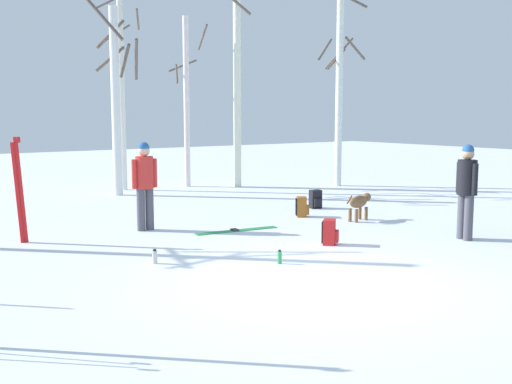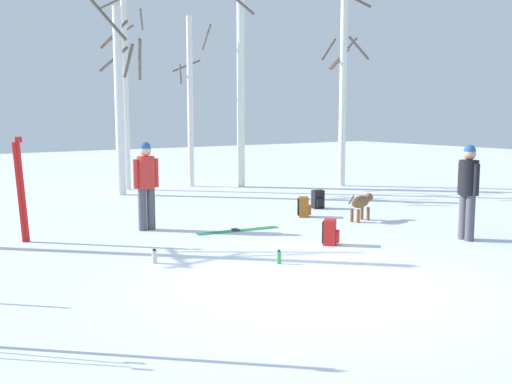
% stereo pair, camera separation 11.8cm
% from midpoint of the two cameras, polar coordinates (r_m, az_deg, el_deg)
% --- Properties ---
extents(ground_plane, '(60.00, 60.00, 0.00)m').
position_cam_midpoint_polar(ground_plane, '(8.31, 5.96, -8.47)').
color(ground_plane, white).
extents(person_0, '(0.52, 0.34, 1.72)m').
position_cam_midpoint_polar(person_0, '(11.94, -9.98, 1.11)').
color(person_0, '#4C4C56').
rests_on(person_0, ground_plane).
extents(person_2, '(0.34, 0.51, 1.72)m').
position_cam_midpoint_polar(person_2, '(11.48, 19.53, 0.55)').
color(person_2, '#4C4C56').
rests_on(person_2, ground_plane).
extents(dog, '(0.88, 0.35, 0.57)m').
position_cam_midpoint_polar(dog, '(13.05, 10.10, -0.99)').
color(dog, brown).
rests_on(dog, ground_plane).
extents(ski_pair_planted_2, '(0.23, 0.03, 1.86)m').
position_cam_midpoint_polar(ski_pair_planted_2, '(11.38, -20.88, 0.15)').
color(ski_pair_planted_2, red).
rests_on(ski_pair_planted_2, ground_plane).
extents(ski_pair_lying_0, '(1.71, 0.39, 0.05)m').
position_cam_midpoint_polar(ski_pair_lying_0, '(11.80, -1.43, -3.62)').
color(ski_pair_lying_0, green).
rests_on(ski_pair_lying_0, ground_plane).
extents(backpack_0, '(0.34, 0.35, 0.44)m').
position_cam_midpoint_polar(backpack_0, '(10.62, 7.29, -3.80)').
color(backpack_0, red).
rests_on(backpack_0, ground_plane).
extents(backpack_1, '(0.34, 0.33, 0.44)m').
position_cam_midpoint_polar(backpack_1, '(13.42, 4.76, -1.42)').
color(backpack_1, '#99591E').
rests_on(backpack_1, ground_plane).
extents(backpack_2, '(0.30, 0.32, 0.44)m').
position_cam_midpoint_polar(backpack_2, '(14.63, 6.06, -0.70)').
color(backpack_2, black).
rests_on(backpack_2, ground_plane).
extents(water_bottle_0, '(0.08, 0.08, 0.22)m').
position_cam_midpoint_polar(water_bottle_0, '(9.40, -9.14, -5.99)').
color(water_bottle_0, silver).
rests_on(water_bottle_0, ground_plane).
extents(water_bottle_1, '(0.06, 0.06, 0.21)m').
position_cam_midpoint_polar(water_bottle_1, '(9.26, 2.53, -6.12)').
color(water_bottle_1, green).
rests_on(water_bottle_1, ground_plane).
extents(birch_tree_1, '(1.61, 1.27, 5.33)m').
position_cam_midpoint_polar(birch_tree_1, '(17.25, -12.47, 8.87)').
color(birch_tree_1, silver).
rests_on(birch_tree_1, ground_plane).
extents(birch_tree_2, '(1.36, 1.53, 7.43)m').
position_cam_midpoint_polar(birch_tree_2, '(18.48, -11.99, 12.30)').
color(birch_tree_2, silver).
rests_on(birch_tree_2, ground_plane).
extents(birch_tree_3, '(1.11, 1.25, 5.17)m').
position_cam_midpoint_polar(birch_tree_3, '(18.96, -5.99, 8.61)').
color(birch_tree_3, silver).
rests_on(birch_tree_3, ground_plane).
extents(birch_tree_4, '(1.37, 1.36, 7.23)m').
position_cam_midpoint_polar(birch_tree_4, '(18.79, -1.26, 11.99)').
color(birch_tree_4, silver).
rests_on(birch_tree_4, ground_plane).
extents(birch_tree_5, '(1.63, 1.64, 6.39)m').
position_cam_midpoint_polar(birch_tree_5, '(19.19, 8.35, 10.50)').
color(birch_tree_5, silver).
rests_on(birch_tree_5, ground_plane).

